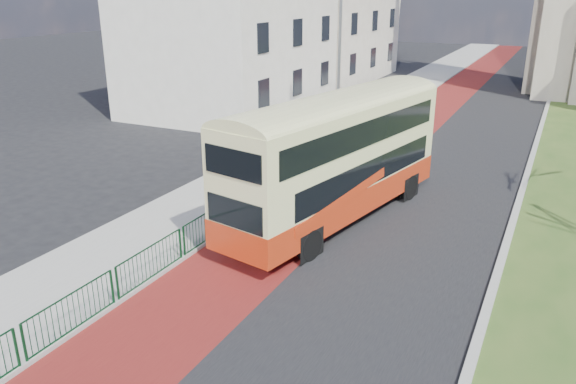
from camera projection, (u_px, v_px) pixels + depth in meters
The scene contains 11 objects.
ground at pixel (250, 294), 15.76m from camera, with size 160.00×160.00×0.00m, color black.
road_carriageway at pixel (448, 139), 31.99m from camera, with size 9.00×120.00×0.01m, color black.
bus_lane at pixel (401, 134), 33.11m from camera, with size 3.40×120.00×0.01m, color #591414.
pavement_west at pixel (341, 126), 34.67m from camera, with size 4.00×120.00×0.12m, color gray.
kerb_west at pixel (372, 130), 33.84m from camera, with size 0.25×120.00×0.13m, color #999993.
kerb_east at pixel (538, 139), 31.74m from camera, with size 0.25×80.00×0.13m, color #999993.
pedestrian_railing at pixel (234, 211), 20.17m from camera, with size 0.07×24.00×1.12m.
street_block_near at pixel (231, 13), 37.90m from camera, with size 10.30×14.30×13.00m.
street_block_far at pixel (323, 15), 51.64m from camera, with size 10.30×16.30×11.50m.
streetlamp at pixel (342, 55), 31.17m from camera, with size 2.13×0.18×8.00m.
bus at pixel (337, 153), 19.95m from camera, with size 4.60×11.04×4.50m.
Camera 1 is at (7.08, -11.93, 8.08)m, focal length 35.00 mm.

